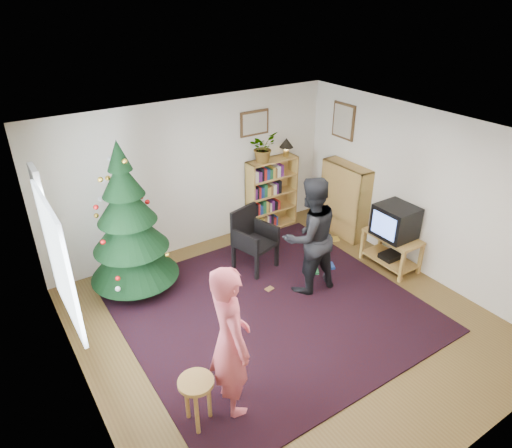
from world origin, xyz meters
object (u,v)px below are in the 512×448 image
christmas_tree (130,232)px  tv_stand (391,248)px  table_lamp (286,144)px  stool (197,391)px  picture_right (344,121)px  person_standing (230,341)px  crt_tv (395,221)px  person_by_chair (310,236)px  picture_back (254,123)px  potted_plant (263,147)px  bookshelf_back (272,193)px  bookshelf_right (345,199)px  armchair (251,236)px

christmas_tree → tv_stand: size_ratio=2.62×
table_lamp → stool: bearing=-137.4°
picture_right → table_lamp: 1.04m
tv_stand → person_standing: 3.65m
christmas_tree → crt_tv: size_ratio=4.00×
person_by_chair → stool: bearing=31.1°
picture_back → christmas_tree: christmas_tree is taller
crt_tv → person_standing: bearing=-164.9°
christmas_tree → potted_plant: (2.60, 0.54, 0.60)m
stool → person_standing: bearing=4.8°
bookshelf_back → table_lamp: table_lamp is taller
bookshelf_right → armchair: bearing=90.0°
bookshelf_back → potted_plant: bearing=180.0°
picture_right → christmas_tree: christmas_tree is taller
christmas_tree → armchair: (1.76, -0.39, -0.42)m
picture_back → picture_right: 1.51m
bookshelf_back → person_standing: person_standing is taller
picture_back → person_standing: bearing=-126.7°
picture_right → stool: (-4.16, -2.55, -1.49)m
christmas_tree → table_lamp: size_ratio=6.96×
christmas_tree → stool: 2.66m
person_standing → table_lamp: (2.99, 3.10, 0.65)m
crt_tv → person_standing: 3.61m
armchair → person_by_chair: (0.34, -0.98, 0.35)m
armchair → stool: size_ratio=1.65×
picture_right → crt_tv: size_ratio=1.05×
person_standing → person_by_chair: (2.00, 1.20, 0.01)m
person_by_chair → crt_tv: bearing=174.3°
picture_back → bookshelf_back: (0.28, -0.14, -1.29)m
bookshelf_right → armchair: (-1.95, 0.00, -0.13)m
tv_stand → person_standing: size_ratio=0.50×
bookshelf_right → tv_stand: 1.28m
bookshelf_right → table_lamp: table_lamp is taller
tv_stand → crt_tv: 0.48m
tv_stand → christmas_tree: bearing=155.7°
bookshelf_back → table_lamp: (0.30, 0.00, 0.86)m
armchair → person_by_chair: person_by_chair is taller
picture_right → bookshelf_right: 1.34m
picture_right → person_standing: (-3.74, -2.51, -1.08)m
person_standing → potted_plant: potted_plant is taller
crt_tv → table_lamp: size_ratio=1.74×
bookshelf_right → bookshelf_back: bearing=44.5°
christmas_tree → potted_plant: christmas_tree is taller
picture_back → person_standing: 4.18m
christmas_tree → armchair: bearing=-12.5°
picture_back → bookshelf_right: (1.19, -1.06, -1.29)m
person_by_chair → potted_plant: 2.08m
christmas_tree → bookshelf_back: christmas_tree is taller
bookshelf_back → stool: (-3.11, -3.14, -0.20)m
stool → person_standing: (0.42, 0.03, 0.41)m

